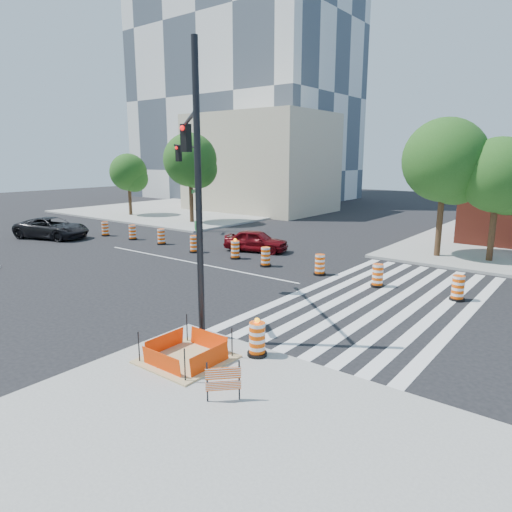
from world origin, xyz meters
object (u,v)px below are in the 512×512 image
object	(u,v)px
signal_pole_se	(193,166)
signal_pole_nw	(191,167)
dark_suv	(52,228)
red_coupe	(256,241)

from	to	relation	value
signal_pole_se	signal_pole_nw	size ratio (longest dim) A/B	1.09
signal_pole_nw	dark_suv	bearing A→B (deg)	-77.05
dark_suv	signal_pole_nw	xyz separation A→B (m)	(6.86, 7.13, 4.19)
signal_pole_nw	red_coupe	bearing A→B (deg)	42.51
signal_pole_se	signal_pole_nw	xyz separation A→B (m)	(-13.23, 12.77, -0.45)
signal_pole_se	red_coupe	bearing A→B (deg)	-21.40
red_coupe	dark_suv	distance (m)	15.23
dark_suv	signal_pole_se	xyz separation A→B (m)	(20.09, -5.64, 4.64)
dark_suv	signal_pole_se	size ratio (longest dim) A/B	0.61
signal_pole_nw	signal_pole_se	bearing A→B (deg)	12.88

